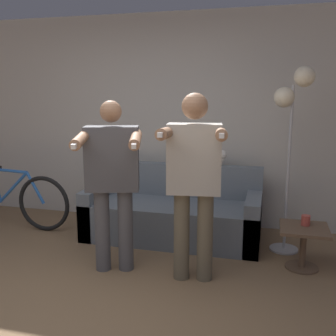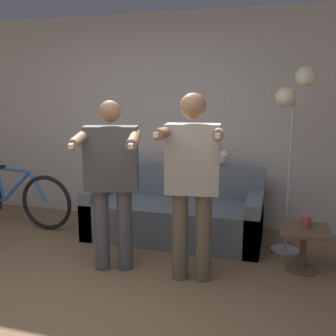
{
  "view_description": "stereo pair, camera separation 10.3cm",
  "coord_description": "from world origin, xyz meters",
  "px_view_note": "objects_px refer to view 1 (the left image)",
  "views": [
    {
      "loc": [
        1.36,
        -2.27,
        1.65
      ],
      "look_at": [
        0.39,
        1.43,
        0.91
      ],
      "focal_mm": 42.0,
      "sensor_mm": 36.0,
      "label": 1
    },
    {
      "loc": [
        1.46,
        -2.24,
        1.65
      ],
      "look_at": [
        0.39,
        1.43,
        0.91
      ],
      "focal_mm": 42.0,
      "sensor_mm": 36.0,
      "label": 2
    }
  ],
  "objects_px": {
    "side_table": "(304,239)",
    "cup": "(306,220)",
    "bicycle": "(8,199)",
    "person_left": "(112,175)",
    "floor_lamp": "(293,109)",
    "cat": "(212,158)",
    "couch": "(173,215)",
    "person_right": "(194,175)"
  },
  "relations": [
    {
      "from": "person_left",
      "to": "bicycle",
      "type": "relative_size",
      "value": 0.96
    },
    {
      "from": "couch",
      "to": "side_table",
      "type": "height_order",
      "value": "couch"
    },
    {
      "from": "person_right",
      "to": "floor_lamp",
      "type": "bearing_deg",
      "value": 40.07
    },
    {
      "from": "cat",
      "to": "bicycle",
      "type": "relative_size",
      "value": 0.27
    },
    {
      "from": "person_right",
      "to": "cat",
      "type": "distance_m",
      "value": 1.27
    },
    {
      "from": "person_left",
      "to": "floor_lamp",
      "type": "bearing_deg",
      "value": 13.41
    },
    {
      "from": "couch",
      "to": "side_table",
      "type": "bearing_deg",
      "value": -18.94
    },
    {
      "from": "bicycle",
      "to": "person_left",
      "type": "bearing_deg",
      "value": -24.7
    },
    {
      "from": "person_left",
      "to": "couch",
      "type": "bearing_deg",
      "value": 54.91
    },
    {
      "from": "couch",
      "to": "cat",
      "type": "height_order",
      "value": "cat"
    },
    {
      "from": "bicycle",
      "to": "couch",
      "type": "bearing_deg",
      "value": 5.02
    },
    {
      "from": "bicycle",
      "to": "cup",
      "type": "bearing_deg",
      "value": -3.97
    },
    {
      "from": "floor_lamp",
      "to": "person_left",
      "type": "bearing_deg",
      "value": -149.97
    },
    {
      "from": "person_right",
      "to": "couch",
      "type": "bearing_deg",
      "value": 105.76
    },
    {
      "from": "person_right",
      "to": "bicycle",
      "type": "bearing_deg",
      "value": 154.37
    },
    {
      "from": "cat",
      "to": "floor_lamp",
      "type": "xyz_separation_m",
      "value": [
        0.85,
        -0.37,
        0.59
      ]
    },
    {
      "from": "floor_lamp",
      "to": "cup",
      "type": "bearing_deg",
      "value": -65.59
    },
    {
      "from": "person_left",
      "to": "person_right",
      "type": "relative_size",
      "value": 0.96
    },
    {
      "from": "couch",
      "to": "cat",
      "type": "relative_size",
      "value": 4.4
    },
    {
      "from": "cup",
      "to": "bicycle",
      "type": "height_order",
      "value": "bicycle"
    },
    {
      "from": "couch",
      "to": "floor_lamp",
      "type": "relative_size",
      "value": 1.03
    },
    {
      "from": "person_left",
      "to": "cup",
      "type": "distance_m",
      "value": 1.87
    },
    {
      "from": "floor_lamp",
      "to": "side_table",
      "type": "bearing_deg",
      "value": -70.33
    },
    {
      "from": "floor_lamp",
      "to": "bicycle",
      "type": "relative_size",
      "value": 1.15
    },
    {
      "from": "side_table",
      "to": "cat",
      "type": "bearing_deg",
      "value": 142.08
    },
    {
      "from": "couch",
      "to": "bicycle",
      "type": "relative_size",
      "value": 1.19
    },
    {
      "from": "person_left",
      "to": "cat",
      "type": "xyz_separation_m",
      "value": [
        0.72,
        1.27,
        -0.02
      ]
    },
    {
      "from": "person_left",
      "to": "person_right",
      "type": "height_order",
      "value": "person_right"
    },
    {
      "from": "person_right",
      "to": "bicycle",
      "type": "relative_size",
      "value": 1.0
    },
    {
      "from": "couch",
      "to": "bicycle",
      "type": "xyz_separation_m",
      "value": [
        -2.04,
        -0.18,
        0.08
      ]
    },
    {
      "from": "floor_lamp",
      "to": "bicycle",
      "type": "bearing_deg",
      "value": -178.02
    },
    {
      "from": "side_table",
      "to": "cup",
      "type": "height_order",
      "value": "cup"
    },
    {
      "from": "cat",
      "to": "couch",
      "type": "bearing_deg",
      "value": -142.45
    },
    {
      "from": "person_right",
      "to": "cat",
      "type": "relative_size",
      "value": 3.69
    },
    {
      "from": "person_left",
      "to": "cup",
      "type": "xyz_separation_m",
      "value": [
        1.73,
        0.55,
        -0.46
      ]
    },
    {
      "from": "person_right",
      "to": "floor_lamp",
      "type": "xyz_separation_m",
      "value": [
        0.82,
        0.9,
        0.53
      ]
    },
    {
      "from": "floor_lamp",
      "to": "cup",
      "type": "relative_size",
      "value": 19.34
    },
    {
      "from": "person_left",
      "to": "side_table",
      "type": "bearing_deg",
      "value": -0.52
    },
    {
      "from": "cup",
      "to": "person_left",
      "type": "bearing_deg",
      "value": -162.27
    },
    {
      "from": "cup",
      "to": "floor_lamp",
      "type": "bearing_deg",
      "value": 114.41
    },
    {
      "from": "side_table",
      "to": "floor_lamp",
      "type": "bearing_deg",
      "value": 109.67
    },
    {
      "from": "floor_lamp",
      "to": "bicycle",
      "type": "distance_m",
      "value": 3.48
    }
  ]
}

